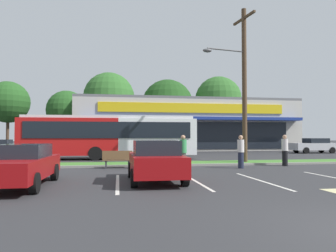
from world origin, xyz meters
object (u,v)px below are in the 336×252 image
pedestrian_near_bench (183,152)px  pedestrian_mid (285,150)px  utility_pole (242,80)px  bus_stop_bench (117,159)px  city_bus (110,136)px  car_3 (314,145)px  car_4 (160,146)px  pedestrian_by_pole (241,152)px  car_1 (155,161)px  car_0 (21,165)px

pedestrian_near_bench → pedestrian_mid: 6.40m
utility_pole → pedestrian_mid: 5.08m
bus_stop_bench → city_bus: bearing=-85.3°
city_bus → pedestrian_mid: 12.47m
car_3 → car_4: bearing=1.7°
city_bus → car_3: size_ratio=2.77×
pedestrian_by_pole → car_4: bearing=-51.9°
car_1 → car_4: 17.44m
car_3 → pedestrian_near_bench: 21.72m
city_bus → car_4: bearing=49.8°
car_4 → city_bus: bearing=-131.4°
car_1 → car_3: size_ratio=0.88×
pedestrian_mid → utility_pole: bearing=-159.2°
car_1 → pedestrian_mid: (8.21, 5.10, 0.12)m
city_bus → car_1: 12.39m
car_4 → pedestrian_near_bench: bearing=-92.4°
pedestrian_near_bench → car_0: bearing=130.3°
car_3 → pedestrian_mid: pedestrian_mid is taller
car_1 → car_3: bearing=-46.6°
pedestrian_by_pole → car_1: bearing=65.9°
car_4 → car_0: bearing=-112.1°
utility_pole → car_4: (-3.90, 10.39, -4.52)m
utility_pole → car_3: utility_pole is taller
car_0 → pedestrian_mid: size_ratio=2.60×
city_bus → pedestrian_by_pole: 10.74m
car_4 → pedestrian_by_pole: pedestrian_by_pole is taller
bus_stop_bench → car_3: 23.73m
utility_pole → car_0: (-11.07, -7.29, -4.55)m
car_4 → pedestrian_near_bench: 13.29m
utility_pole → bus_stop_bench: bearing=-168.1°
city_bus → car_3: bearing=16.3°
car_4 → pedestrian_near_bench: pedestrian_near_bench is taller
car_0 → car_4: 19.08m
car_1 → pedestrian_mid: size_ratio=2.27×
city_bus → pedestrian_by_pole: bearing=-46.7°
car_3 → pedestrian_mid: 16.44m
car_0 → pedestrian_by_pole: bearing=115.3°
pedestrian_by_pole → pedestrian_mid: size_ratio=0.98×
pedestrian_near_bench → pedestrian_mid: pedestrian_mid is taller
utility_pole → pedestrian_by_pole: 5.28m
bus_stop_bench → pedestrian_by_pole: bearing=171.4°
car_1 → car_0: bearing=95.2°
car_3 → pedestrian_by_pole: size_ratio=2.63×
bus_stop_bench → car_1: 5.43m
pedestrian_near_bench → bus_stop_bench: bearing=76.3°
utility_pole → car_3: bearing=41.3°
utility_pole → car_0: size_ratio=2.10×
pedestrian_by_pole → pedestrian_near_bench: bearing=30.8°
city_bus → bus_stop_bench: city_bus is taller
bus_stop_bench → car_3: size_ratio=0.34×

